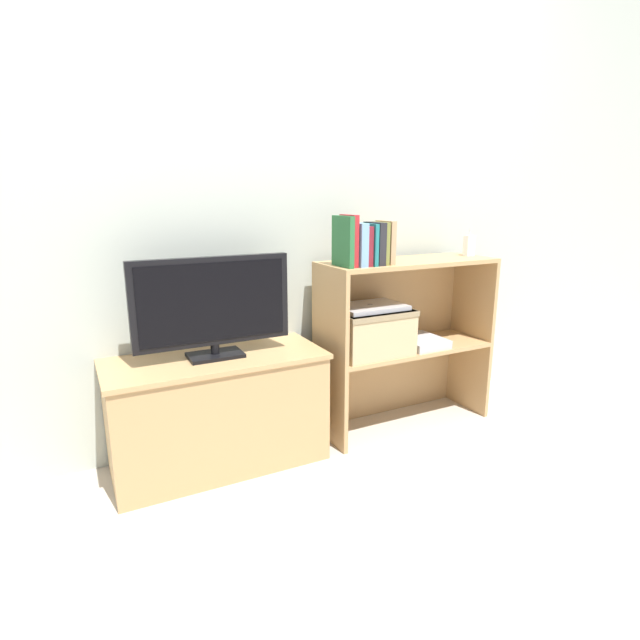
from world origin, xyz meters
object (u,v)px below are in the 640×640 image
object	(u,v)px
book_crimson	(349,241)
tv_stand	(218,411)
book_maroon	(363,246)
magazine_stack	(421,342)
book_tan	(385,242)
book_charcoal	(375,244)
book_forest	(343,242)
tv	(213,304)
book_olive	(380,243)
laptop	(370,307)
storage_basket_left	(369,329)
book_skyblue	(356,245)
baby_monitor	(469,245)
book_teal	(368,244)

from	to	relation	value
book_crimson	tv_stand	bearing A→B (deg)	172.05
book_crimson	book_maroon	world-z (taller)	book_crimson
magazine_stack	book_tan	bearing A→B (deg)	-174.80
book_charcoal	book_tan	distance (m)	0.06
tv_stand	book_forest	size ratio (longest dim) A/B	4.16
book_crimson	book_tan	size ratio (longest dim) A/B	1.15
tv	book_olive	xyz separation A→B (m)	(0.75, -0.08, 0.22)
book_charcoal	book_tan	bearing A→B (deg)	0.00
book_maroon	book_tan	bearing A→B (deg)	0.00
book_charcoal	laptop	distance (m)	0.30
tv_stand	storage_basket_left	world-z (taller)	storage_basket_left
magazine_stack	book_forest	bearing A→B (deg)	-177.24
book_maroon	book_olive	xyz separation A→B (m)	(0.09, -0.00, 0.01)
book_crimson	book_skyblue	bearing A→B (deg)	0.00
book_olive	book_skyblue	bearing A→B (deg)	180.00
tv_stand	storage_basket_left	size ratio (longest dim) A/B	2.52
book_maroon	book_olive	world-z (taller)	book_olive
magazine_stack	tv_stand	bearing A→B (deg)	176.68
tv_stand	book_maroon	bearing A→B (deg)	-7.10
book_olive	storage_basket_left	world-z (taller)	book_olive
tv_stand	baby_monitor	world-z (taller)	baby_monitor
book_teal	magazine_stack	world-z (taller)	book_teal
book_teal	laptop	bearing A→B (deg)	42.02
book_olive	storage_basket_left	size ratio (longest dim) A/B	0.52
tv	book_charcoal	bearing A→B (deg)	-6.38
book_maroon	book_charcoal	world-z (taller)	book_charcoal
tv	book_forest	world-z (taller)	book_forest
book_olive	book_teal	bearing A→B (deg)	180.00
book_crimson	book_charcoal	world-z (taller)	book_crimson
book_olive	laptop	world-z (taller)	book_olive
book_forest	laptop	xyz separation A→B (m)	(0.17, 0.04, -0.31)
tv	book_skyblue	world-z (taller)	book_skyblue
tv_stand	book_crimson	distance (m)	0.91
book_maroon	book_crimson	bearing A→B (deg)	-180.00
book_forest	magazine_stack	bearing A→B (deg)	2.76
book_tan	storage_basket_left	size ratio (longest dim) A/B	0.54
book_charcoal	tv_stand	bearing A→B (deg)	173.49
tv_stand	baby_monitor	xyz separation A→B (m)	(1.32, -0.03, 0.64)
book_maroon	baby_monitor	world-z (taller)	book_maroon
book_skyblue	magazine_stack	distance (m)	0.64
storage_basket_left	book_skyblue	bearing A→B (deg)	-158.92
tv	book_crimson	xyz separation A→B (m)	(0.58, -0.08, 0.24)
laptop	book_maroon	bearing A→B (deg)	-150.26
book_skyblue	book_charcoal	world-z (taller)	same
book_crimson	book_maroon	size ratio (longest dim) A/B	1.28
book_crimson	magazine_stack	distance (m)	0.68
storage_basket_left	laptop	xyz separation A→B (m)	(0.00, 0.00, 0.11)
book_skyblue	book_maroon	bearing A→B (deg)	0.00
book_maroon	book_tan	size ratio (longest dim) A/B	0.90
baby_monitor	laptop	xyz separation A→B (m)	(-0.60, -0.02, -0.25)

